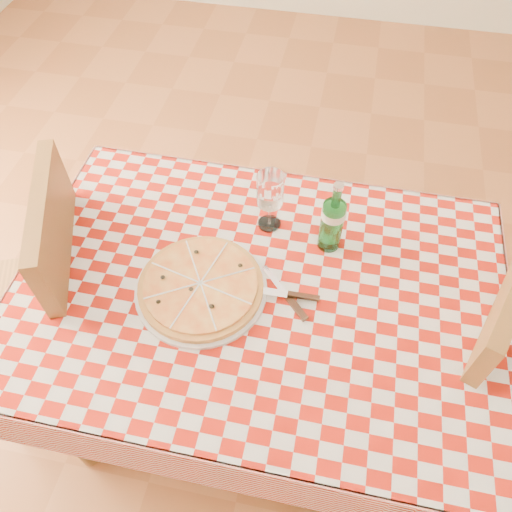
# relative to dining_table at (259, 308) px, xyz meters

# --- Properties ---
(dining_table) EXTENTS (1.20, 0.80, 0.75)m
(dining_table) POSITION_rel_dining_table_xyz_m (0.00, 0.00, 0.00)
(dining_table) COLOR brown
(dining_table) RESTS_ON ground
(tablecloth) EXTENTS (1.30, 0.90, 0.01)m
(tablecloth) POSITION_rel_dining_table_xyz_m (0.00, 0.00, 0.09)
(tablecloth) COLOR #971309
(tablecloth) RESTS_ON dining_table
(chair_near) EXTENTS (0.54, 0.54, 0.93)m
(chair_near) POSITION_rel_dining_table_xyz_m (0.70, -0.01, -0.13)
(chair_near) COLOR brown
(chair_near) RESTS_ON ground
(chair_far) EXTENTS (0.57, 0.57, 0.97)m
(chair_far) POSITION_rel_dining_table_xyz_m (-0.66, -0.02, -0.10)
(chair_far) COLOR brown
(chair_far) RESTS_ON ground
(pizza_plate) EXTENTS (0.42, 0.42, 0.04)m
(pizza_plate) POSITION_rel_dining_table_xyz_m (-0.15, -0.04, 0.12)
(pizza_plate) COLOR #D48C46
(pizza_plate) RESTS_ON tablecloth
(water_bottle) EXTENTS (0.07, 0.07, 0.23)m
(water_bottle) POSITION_rel_dining_table_xyz_m (0.16, 0.19, 0.21)
(water_bottle) COLOR #1B6D27
(water_bottle) RESTS_ON tablecloth
(wine_glass) EXTENTS (0.08, 0.08, 0.19)m
(wine_glass) POSITION_rel_dining_table_xyz_m (-0.02, 0.23, 0.19)
(wine_glass) COLOR white
(wine_glass) RESTS_ON tablecloth
(cutlery) EXTENTS (0.26, 0.23, 0.02)m
(cutlery) POSITION_rel_dining_table_xyz_m (0.08, -0.01, 0.11)
(cutlery) COLOR silver
(cutlery) RESTS_ON tablecloth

